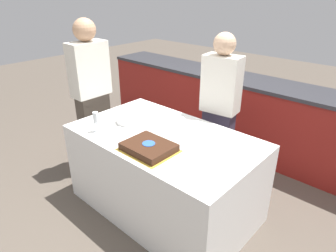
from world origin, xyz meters
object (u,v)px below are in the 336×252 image
person_cutting_cake (219,110)px  person_seated_left (92,97)px  cake (149,147)px  plate_stack (128,119)px  wine_glass (96,119)px

person_cutting_cake → person_seated_left: 1.34m
cake → person_cutting_cake: (0.00, 0.98, 0.01)m
person_seated_left → plate_stack: bearing=-93.9°
cake → person_seated_left: person_seated_left is taller
plate_stack → wine_glass: size_ratio=1.10×
wine_glass → cake: bearing=7.2°
cake → person_seated_left: bearing=166.4°
plate_stack → person_seated_left: bearing=176.1°
wine_glass → person_seated_left: 0.66m
plate_stack → wine_glass: wine_glass is taller
plate_stack → person_cutting_cake: size_ratio=0.13×
cake → plate_stack: (-0.52, 0.23, 0.01)m
cake → wine_glass: wine_glass is taller
wine_glass → person_seated_left: (-0.56, 0.35, -0.02)m
person_cutting_cake → wine_glass: bearing=53.7°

